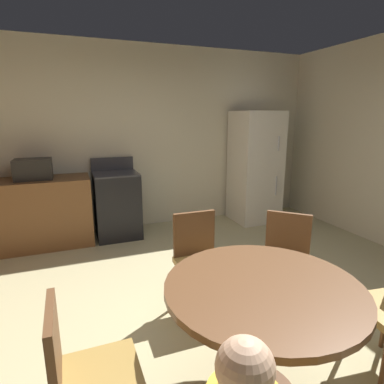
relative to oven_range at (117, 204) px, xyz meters
The scene contains 10 objects.
ground_plane 2.55m from the oven_range, 79.76° to the right, with size 14.00×14.00×0.00m, color tan.
wall_back 1.07m from the oven_range, 41.68° to the left, with size 5.90×0.12×2.70m, color beige.
kitchen_counter 1.28m from the oven_range, behind, with size 1.86×0.60×0.90m, color brown.
oven_range is the anchor object (origin of this frame).
refrigerator 2.24m from the oven_range, ahead, with size 0.68×0.68×1.76m.
microwave 1.16m from the oven_range, behind, with size 0.44×0.32×0.26m, color black.
dining_table 3.08m from the oven_range, 82.57° to the right, with size 1.12×1.12×0.76m.
chair_northeast 2.60m from the oven_range, 65.16° to the right, with size 0.57×0.57×0.87m.
chair_west 3.12m from the oven_range, 100.81° to the right, with size 0.40×0.40×0.87m.
chair_north 2.11m from the oven_range, 78.88° to the right, with size 0.40×0.40×0.87m.
Camera 1 is at (-1.00, -1.96, 1.68)m, focal length 29.74 mm.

